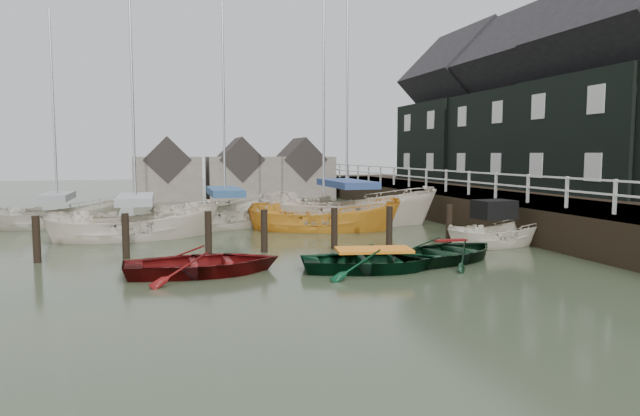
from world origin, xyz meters
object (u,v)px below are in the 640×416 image
object	(u,v)px
rowboat_green	(374,270)
rowboat_dkgreen	(450,261)
motorboat	(496,243)
sailboat_d	(346,222)
sailboat_b	(226,225)
sailboat_e	(58,225)
rowboat_red	(204,274)
sailboat_c	(324,229)
sailboat_a	(137,236)

from	to	relation	value
rowboat_green	rowboat_dkgreen	bearing A→B (deg)	-65.72
motorboat	sailboat_d	bearing A→B (deg)	16.80
sailboat_b	sailboat_d	xyz separation A→B (m)	(5.49, -0.45, -0.00)
rowboat_green	motorboat	world-z (taller)	motorboat
rowboat_green	sailboat_e	world-z (taller)	sailboat_e
rowboat_red	sailboat_e	world-z (taller)	sailboat_e
rowboat_red	motorboat	bearing A→B (deg)	-81.09
rowboat_green	sailboat_e	bearing A→B (deg)	47.39
motorboat	sailboat_c	size ratio (longest dim) A/B	0.36
sailboat_b	rowboat_dkgreen	bearing A→B (deg)	-171.15
rowboat_green	sailboat_d	world-z (taller)	sailboat_d
sailboat_d	sailboat_e	xyz separation A→B (m)	(-12.63, 2.50, 0.01)
sailboat_b	sailboat_d	distance (m)	5.51
rowboat_dkgreen	sailboat_b	bearing A→B (deg)	5.30
rowboat_green	rowboat_dkgreen	size ratio (longest dim) A/B	1.01
rowboat_dkgreen	sailboat_e	xyz separation A→B (m)	(-12.83, 11.97, 0.07)
motorboat	sailboat_b	distance (m)	11.65
sailboat_d	motorboat	bearing A→B (deg)	-138.56
motorboat	sailboat_a	distance (m)	13.32
rowboat_red	sailboat_a	distance (m)	7.63
sailboat_b	rowboat_red	bearing A→B (deg)	149.69
rowboat_dkgreen	motorboat	bearing A→B (deg)	-79.51
rowboat_dkgreen	sailboat_e	distance (m)	17.54
rowboat_red	rowboat_green	xyz separation A→B (m)	(4.56, -0.78, 0.00)
sailboat_b	sailboat_c	bearing A→B (deg)	-140.04
sailboat_c	rowboat_green	bearing A→B (deg)	-166.88
sailboat_d	sailboat_e	world-z (taller)	sailboat_d
rowboat_red	rowboat_green	bearing A→B (deg)	-101.74
rowboat_green	sailboat_b	bearing A→B (deg)	24.33
rowboat_red	sailboat_b	distance (m)	10.03
sailboat_d	sailboat_e	size ratio (longest dim) A/B	1.28
motorboat	sailboat_a	bearing A→B (deg)	60.82
rowboat_green	sailboat_c	distance (m)	8.56
sailboat_c	rowboat_dkgreen	bearing A→B (deg)	-147.38
rowboat_dkgreen	sailboat_b	world-z (taller)	sailboat_b
rowboat_red	rowboat_dkgreen	xyz separation A→B (m)	(7.32, -0.03, 0.00)
motorboat	sailboat_a	size ratio (longest dim) A/B	0.36
sailboat_c	sailboat_e	bearing A→B (deg)	88.82
rowboat_red	sailboat_e	bearing A→B (deg)	22.79
rowboat_red	sailboat_c	distance (m)	9.50
rowboat_dkgreen	sailboat_c	xyz separation A→B (m)	(-1.78, 7.75, 0.01)
sailboat_d	sailboat_e	distance (m)	12.88
rowboat_red	sailboat_c	bearing A→B (deg)	-37.64
sailboat_a	sailboat_e	size ratio (longest dim) A/B	1.08
motorboat	sailboat_e	distance (m)	18.58
sailboat_a	sailboat_e	xyz separation A→B (m)	(-3.50, 4.58, 0.00)
sailboat_d	sailboat_e	bearing A→B (deg)	98.22
sailboat_b	motorboat	bearing A→B (deg)	-153.91
sailboat_a	motorboat	bearing A→B (deg)	-121.93
sailboat_e	sailboat_a	bearing A→B (deg)	-157.96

